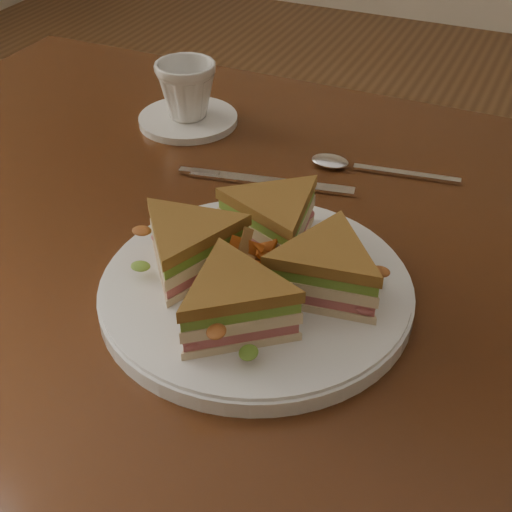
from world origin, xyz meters
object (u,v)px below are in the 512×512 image
Objects in this scene: table at (267,303)px; sandwich_wedges at (256,260)px; plate at (256,291)px; saucer at (188,119)px; spoon at (348,165)px; coffee_cup at (186,90)px; knife at (259,181)px.

sandwich_wedges is at bearing -72.28° from table.
plate is 0.04m from sandwich_wedges.
saucer is at bearing 128.62° from sandwich_wedges.
sandwich_wedges is 1.46× the size of spoon.
plate is 3.64× the size of coffee_cup.
sandwich_wedges is 0.39m from coffee_cup.
plate is 0.28m from spoon.
plate is at bearing -66.08° from coffee_cup.
knife is (-0.09, -0.08, -0.00)m from spoon.
plate is at bearing -77.73° from knife.
plate reaches higher than knife.
sandwich_wedges is at bearing -66.08° from coffee_cup.
sandwich_wedges reaches higher than knife.
coffee_cup is at bearing 134.70° from knife.
table is 5.62× the size of knife.
saucer is 0.04m from coffee_cup.
plate is 2.20× the size of saucer.
table is 6.56× the size of spoon.
spoon is at bearing 31.27° from knife.
spoon is (0.03, 0.17, 0.10)m from table.
coffee_cup is at bearing 136.24° from table.
table is at bearing 107.72° from sandwich_wedges.
knife is (-0.09, 0.20, -0.01)m from plate.
sandwich_wedges is 3.26× the size of coffee_cup.
spoon is 0.24m from saucer.
sandwich_wedges is (0.00, 0.00, 0.04)m from plate.
table is at bearing -58.45° from coffee_cup.
coffee_cup is at bearing 128.62° from sandwich_wedges.
knife is (-0.09, 0.20, -0.04)m from sandwich_wedges.
knife is at bearing -48.76° from coffee_cup.
table is 0.15m from knife.
table is 14.61× the size of coffee_cup.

